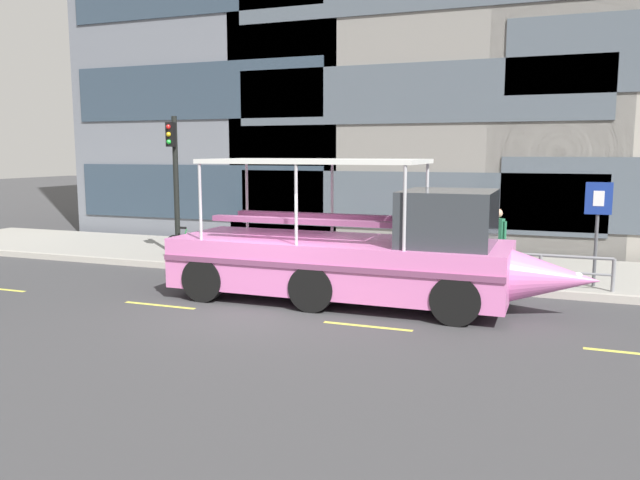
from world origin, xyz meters
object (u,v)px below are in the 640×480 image
object	(u,v)px
traffic_light_pole	(175,173)
duck_tour_boat	(362,255)
pedestrian_near_bow	(497,234)
parking_sign	(598,216)
leaned_bicycle	(190,246)

from	to	relation	value
traffic_light_pole	duck_tour_boat	bearing A→B (deg)	-23.27
traffic_light_pole	pedestrian_near_bow	world-z (taller)	traffic_light_pole
traffic_light_pole	parking_sign	world-z (taller)	traffic_light_pole
parking_sign	pedestrian_near_bow	bearing A→B (deg)	158.95
traffic_light_pole	parking_sign	bearing A→B (deg)	-0.56
parking_sign	pedestrian_near_bow	world-z (taller)	parking_sign
traffic_light_pole	parking_sign	xyz separation A→B (m)	(11.78, -0.12, -0.88)
leaned_bicycle	duck_tour_boat	distance (m)	6.88
leaned_bicycle	duck_tour_boat	world-z (taller)	duck_tour_boat
parking_sign	leaned_bicycle	size ratio (longest dim) A/B	1.43
leaned_bicycle	traffic_light_pole	bearing A→B (deg)	164.33
duck_tour_boat	parking_sign	bearing A→B (deg)	29.66
traffic_light_pole	leaned_bicycle	bearing A→B (deg)	-15.67
parking_sign	pedestrian_near_bow	xyz separation A→B (m)	(-2.35, 0.91, -0.66)
parking_sign	duck_tour_boat	world-z (taller)	duck_tour_boat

